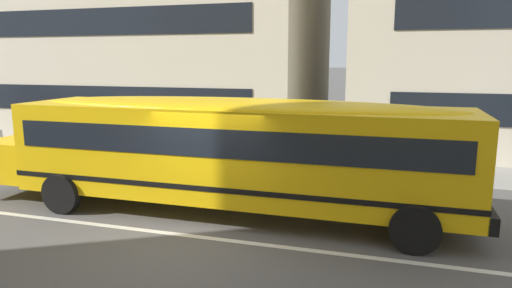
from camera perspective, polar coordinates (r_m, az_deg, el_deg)
ground_plane at (r=9.64m, az=-7.03°, el=-11.42°), size 400.00×400.00×0.00m
sidewalk_far at (r=16.14m, az=3.31°, el=-2.34°), size 120.00×3.00×0.01m
lane_centreline at (r=9.64m, az=-7.03°, el=-11.41°), size 110.00×0.16×0.01m
school_bus at (r=10.64m, az=-3.73°, el=-0.21°), size 12.15×2.87×2.72m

